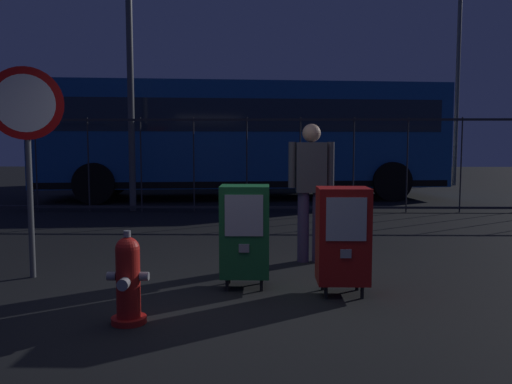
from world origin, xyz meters
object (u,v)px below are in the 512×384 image
object	(u,v)px
stop_sign	(27,127)
bus_near	(243,134)
fire_hydrant	(128,280)
street_light_far_left	(458,61)
newspaper_box_primary	(343,235)
pedestrian	(311,184)
newspaper_box_secondary	(245,231)
bus_far	(232,137)

from	to	relation	value
stop_sign	bus_near	world-z (taller)	bus_near
fire_hydrant	street_light_far_left	distance (m)	16.98
newspaper_box_primary	pedestrian	world-z (taller)	pedestrian
pedestrian	street_light_far_left	size ratio (longest dim) A/B	0.22
newspaper_box_secondary	bus_far	xyz separation A→B (m)	(-1.00, 13.30, 1.14)
bus_far	street_light_far_left	world-z (taller)	street_light_far_left
pedestrian	bus_near	xyz separation A→B (m)	(-1.16, 7.73, 0.76)
newspaper_box_primary	pedestrian	xyz separation A→B (m)	(-0.18, 1.40, 0.38)
newspaper_box_primary	bus_far	xyz separation A→B (m)	(-1.94, 13.53, 1.14)
street_light_far_left	bus_far	bearing A→B (deg)	-178.67
newspaper_box_primary	bus_near	size ratio (longest dim) A/B	0.10
fire_hydrant	bus_near	size ratio (longest dim) A/B	0.07
bus_near	bus_far	distance (m)	4.44
fire_hydrant	pedestrian	bearing A→B (deg)	53.88
bus_near	stop_sign	bearing A→B (deg)	-109.14
fire_hydrant	newspaper_box_primary	size ratio (longest dim) A/B	0.73
stop_sign	bus_near	bearing A→B (deg)	77.61
fire_hydrant	stop_sign	xyz separation A→B (m)	(-1.41, 1.40, 1.25)
bus_near	bus_far	bearing A→B (deg)	90.91
bus_near	street_light_far_left	bearing A→B (deg)	25.34
newspaper_box_primary	bus_far	size ratio (longest dim) A/B	0.10
newspaper_box_secondary	street_light_far_left	distance (m)	15.61
newspaper_box_primary	pedestrian	distance (m)	1.46
newspaper_box_secondary	bus_near	bearing A→B (deg)	92.66
street_light_far_left	bus_near	bearing A→B (deg)	-147.91
fire_hydrant	stop_sign	size ratio (longest dim) A/B	0.33
fire_hydrant	bus_far	xyz separation A→B (m)	(-0.12, 14.37, 1.36)
newspaper_box_primary	stop_sign	xyz separation A→B (m)	(-3.23, 0.56, 1.03)
newspaper_box_primary	street_light_far_left	size ratio (longest dim) A/B	0.13
newspaper_box_primary	street_light_far_left	bearing A→B (deg)	66.51
newspaper_box_secondary	street_light_far_left	bearing A→B (deg)	62.91
newspaper_box_primary	fire_hydrant	bearing A→B (deg)	-155.13
pedestrian	street_light_far_left	bearing A→B (deg)	63.49
pedestrian	newspaper_box_primary	bearing A→B (deg)	-82.57
newspaper_box_primary	newspaper_box_secondary	size ratio (longest dim) A/B	1.00
newspaper_box_primary	stop_sign	world-z (taller)	stop_sign
bus_far	pedestrian	bearing A→B (deg)	-84.64
newspaper_box_primary	newspaper_box_secondary	bearing A→B (deg)	166.12
newspaper_box_secondary	stop_sign	xyz separation A→B (m)	(-2.30, 0.33, 1.03)
newspaper_box_secondary	bus_near	size ratio (longest dim) A/B	0.10
stop_sign	street_light_far_left	xyz separation A→B (m)	(9.19, 13.15, 2.76)
fire_hydrant	newspaper_box_primary	distance (m)	2.01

